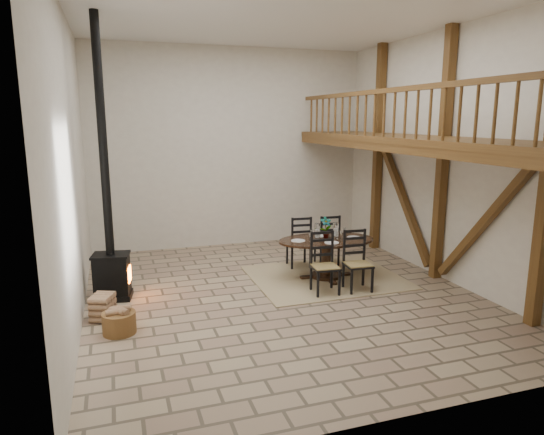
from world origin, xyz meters
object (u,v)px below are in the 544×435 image
object	(u,v)px
dining_table	(326,256)
log_basket	(119,322)
wood_stove	(110,239)
log_stack	(103,307)

from	to	relation	value
dining_table	log_basket	bearing A→B (deg)	-155.96
wood_stove	log_basket	world-z (taller)	wood_stove
wood_stove	dining_table	bearing A→B (deg)	7.80
dining_table	log_basket	distance (m)	4.37
log_basket	log_stack	world-z (taller)	log_stack
wood_stove	log_stack	bearing A→B (deg)	-90.16
dining_table	log_basket	xyz separation A→B (m)	(-4.12, -1.44, -0.28)
dining_table	wood_stove	xyz separation A→B (m)	(-4.20, 0.14, 0.66)
dining_table	wood_stove	world-z (taller)	wood_stove
log_stack	wood_stove	bearing A→B (deg)	80.18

